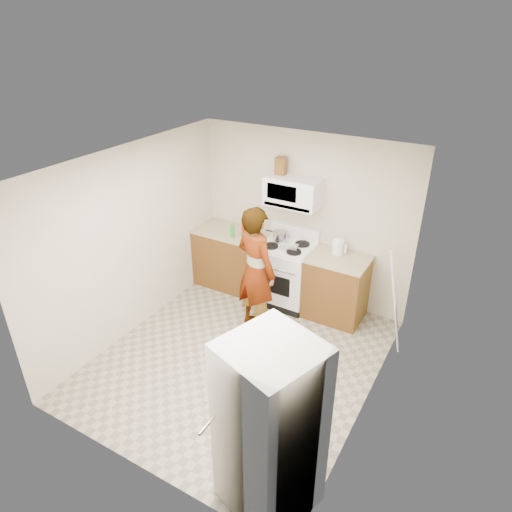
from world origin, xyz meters
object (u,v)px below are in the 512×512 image
Objects in this scene: gas_range at (286,272)px; saucepan at (280,236)px; microwave at (293,192)px; fridge at (270,429)px; person at (256,270)px; kettle at (338,247)px.

gas_range is 5.26× the size of saucepan.
microwave is 3.43m from fridge.
microwave reaches higher than person.
fridge is (1.30, -3.06, -0.85)m from microwave.
person reaches higher than saucepan.
saucepan is at bearing 134.68° from fridge.
fridge reaches higher than gas_range.
fridge is (1.30, -2.93, 0.36)m from gas_range.
microwave is 0.71m from saucepan.
fridge is at bearing -67.51° from kettle.
kettle is 0.87m from saucepan.
gas_range reaches higher than kettle.
saucepan is (-1.46, 3.01, 0.16)m from fridge.
microwave is at bearing 90.00° from gas_range.
microwave is at bearing 131.96° from fridge.
person is (-0.06, -0.91, -0.81)m from microwave.
gas_range is at bearing -158.54° from kettle.
person is at bearing -119.12° from kettle.
person reaches higher than kettle.
kettle is (0.78, 0.91, 0.14)m from person.
person is at bearing 141.35° from fridge.
gas_range is 1.49× the size of microwave.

